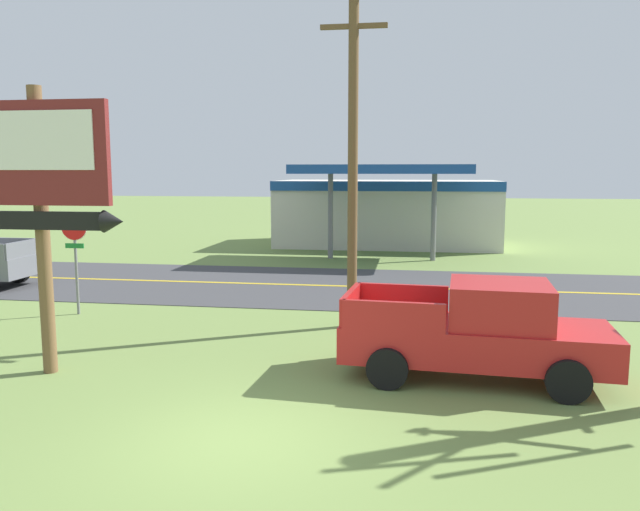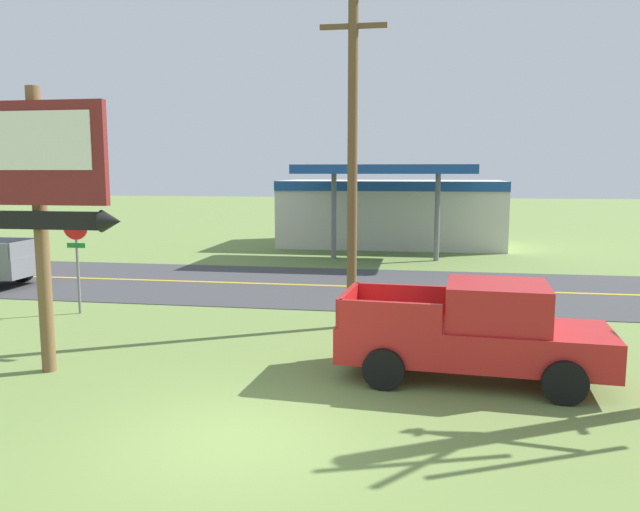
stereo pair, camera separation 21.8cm
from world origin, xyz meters
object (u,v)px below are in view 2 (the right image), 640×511
Objects in this scene: gas_station at (391,211)px; pickup_red_parked_on_lawn at (476,332)px; stop_sign at (76,244)px; utility_pole at (353,144)px; motel_sign at (37,181)px.

gas_station is 22.54m from pickup_red_parked_on_lawn.
stop_sign is 8.45m from utility_pole.
stop_sign is 0.33× the size of utility_pole.
motel_sign is 1.08× the size of pickup_red_parked_on_lawn.
stop_sign is at bearing 159.75° from pickup_red_parked_on_lawn.
gas_station is (8.03, 18.32, -0.08)m from stop_sign.
utility_pole reaches higher than motel_sign.
motel_sign is at bearing -103.79° from gas_station.
motel_sign reaches higher than pickup_red_parked_on_lawn.
gas_station is (0.06, 18.51, -2.86)m from utility_pole.
gas_station is at bearing 76.21° from motel_sign.
pickup_red_parked_on_lawn is (2.85, -22.33, -0.98)m from gas_station.
stop_sign is (-2.29, 5.07, -1.89)m from motel_sign.
utility_pole is at bearing -1.39° from stop_sign.
gas_station is at bearing 97.27° from pickup_red_parked_on_lawn.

